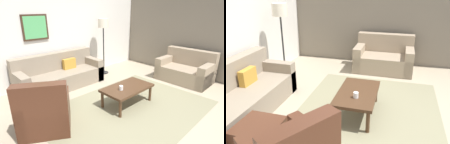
% 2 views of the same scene
% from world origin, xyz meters
% --- Properties ---
extents(ground_plane, '(8.00, 8.00, 0.00)m').
position_xyz_m(ground_plane, '(0.00, 0.00, 0.00)').
color(ground_plane, tan).
extents(rear_partition, '(6.00, 0.12, 2.80)m').
position_xyz_m(rear_partition, '(0.00, 2.60, 1.40)').
color(rear_partition, silver).
rests_on(rear_partition, ground_plane).
extents(stone_feature_panel, '(0.12, 5.20, 2.80)m').
position_xyz_m(stone_feature_panel, '(3.00, 0.00, 1.40)').
color(stone_feature_panel, slate).
rests_on(stone_feature_panel, ground_plane).
extents(area_rug, '(3.40, 2.43, 0.01)m').
position_xyz_m(area_rug, '(0.00, 0.00, 0.00)').
color(area_rug, gray).
rests_on(area_rug, ground_plane).
extents(couch_main, '(2.24, 0.87, 0.88)m').
position_xyz_m(couch_main, '(-0.41, 2.11, 0.30)').
color(couch_main, gray).
rests_on(couch_main, ground_plane).
extents(couch_loveseat, '(0.92, 1.42, 0.88)m').
position_xyz_m(couch_loveseat, '(2.44, -0.06, 0.30)').
color(couch_loveseat, gray).
rests_on(couch_loveseat, ground_plane).
extents(armchair_leather, '(1.10, 1.10, 0.95)m').
position_xyz_m(armchair_leather, '(-1.55, 0.54, 0.31)').
color(armchair_leather, '#4C2819').
rests_on(armchair_leather, ground_plane).
extents(ottoman, '(0.56, 0.56, 0.40)m').
position_xyz_m(ottoman, '(-1.11, 1.24, 0.20)').
color(ottoman, '#4C2819').
rests_on(ottoman, ground_plane).
extents(coffee_table, '(1.10, 0.64, 0.41)m').
position_xyz_m(coffee_table, '(0.14, 0.18, 0.36)').
color(coffee_table, '#472D1C').
rests_on(coffee_table, ground_plane).
extents(cup, '(0.08, 0.08, 0.09)m').
position_xyz_m(cup, '(-0.07, 0.16, 0.46)').
color(cup, white).
rests_on(cup, coffee_table).
extents(lamp_standing, '(0.32, 0.32, 1.71)m').
position_xyz_m(lamp_standing, '(1.13, 2.06, 1.41)').
color(lamp_standing, black).
rests_on(lamp_standing, ground_plane).
extents(framed_artwork, '(0.64, 0.04, 0.63)m').
position_xyz_m(framed_artwork, '(-0.74, 2.51, 1.55)').
color(framed_artwork, '#382316').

